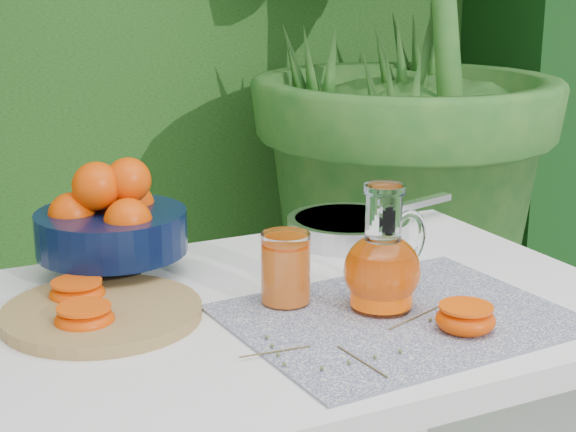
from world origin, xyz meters
name	(u,v)px	position (x,y,z in m)	size (l,w,h in m)	color
potted_plant_right	(374,29)	(0.93, 1.14, 1.06)	(2.13, 2.13, 2.13)	#216121
white_table	(294,351)	(0.07, -0.05, 0.67)	(1.00, 0.70, 0.75)	white
placemat	(398,317)	(0.17, -0.18, 0.75)	(0.47, 0.36, 0.00)	#0D144C
cutting_board	(102,313)	(-0.21, 0.01, 0.76)	(0.29, 0.29, 0.02)	olive
fruit_bowl	(110,222)	(-0.14, 0.19, 0.84)	(0.29, 0.29, 0.19)	black
juice_pitcher	(383,266)	(0.17, -0.14, 0.82)	(0.17, 0.15, 0.19)	white
juice_tumbler	(286,270)	(0.05, -0.06, 0.81)	(0.09, 0.09, 0.11)	white
saute_pan	(349,227)	(0.31, 0.19, 0.77)	(0.42, 0.28, 0.04)	silver
orange_halves	(206,310)	(-0.08, -0.07, 0.77)	(0.58, 0.44, 0.04)	#E83B02
thyme_sprigs	(356,340)	(0.07, -0.23, 0.76)	(0.34, 0.22, 0.01)	brown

